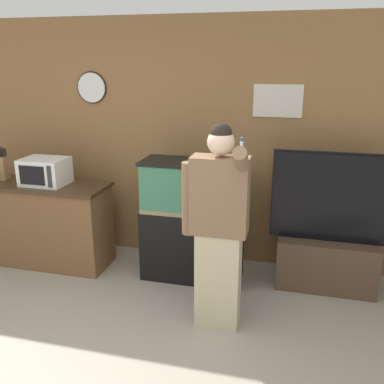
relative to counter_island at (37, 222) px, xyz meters
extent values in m
cube|color=olive|center=(1.45, 0.60, 0.84)|extent=(10.00, 0.06, 2.60)
cube|color=beige|center=(2.49, 0.57, 1.32)|extent=(0.48, 0.02, 0.32)
cylinder|color=white|center=(0.48, 0.56, 1.41)|extent=(0.32, 0.03, 0.32)
cylinder|color=black|center=(0.48, 0.56, 1.41)|extent=(0.34, 0.01, 0.34)
cube|color=brown|center=(0.00, 0.00, -0.02)|extent=(1.60, 0.51, 0.87)
cube|color=#3D2A19|center=(0.00, 0.00, 0.43)|extent=(1.64, 0.55, 0.03)
cube|color=white|center=(0.17, -0.01, 0.59)|extent=(0.45, 0.35, 0.28)
cube|color=black|center=(0.13, -0.18, 0.59)|extent=(0.28, 0.01, 0.19)
cube|color=#2D2D33|center=(0.33, -0.18, 0.59)|extent=(0.05, 0.01, 0.22)
cube|color=olive|center=(-0.39, 0.03, 0.58)|extent=(0.14, 0.09, 0.25)
cylinder|color=black|center=(-0.37, 0.04, 0.74)|extent=(0.02, 0.02, 0.07)
cylinder|color=black|center=(-0.34, 0.04, 0.75)|extent=(0.02, 0.02, 0.08)
cylinder|color=black|center=(-0.42, 0.07, 0.76)|extent=(0.02, 0.02, 0.11)
cylinder|color=black|center=(-0.39, 0.07, 0.76)|extent=(0.02, 0.02, 0.10)
cylinder|color=black|center=(-0.37, 0.07, 0.75)|extent=(0.02, 0.02, 0.09)
cylinder|color=black|center=(-0.34, 0.07, 0.75)|extent=(0.02, 0.02, 0.09)
cube|color=black|center=(1.74, 0.07, -0.10)|extent=(1.00, 0.44, 0.72)
cube|color=#937F5B|center=(1.74, 0.07, 0.28)|extent=(0.97, 0.42, 0.04)
cube|color=#387556|center=(1.74, 0.07, 0.52)|extent=(0.96, 0.42, 0.49)
cube|color=black|center=(1.74, 0.07, 0.76)|extent=(1.00, 0.44, 0.03)
cube|color=#4C3828|center=(3.06, 0.19, -0.21)|extent=(0.94, 0.40, 0.50)
cube|color=black|center=(3.06, 0.19, 0.47)|extent=(1.10, 0.05, 0.84)
cube|color=black|center=(3.06, 0.22, 0.47)|extent=(1.13, 0.01, 0.87)
cube|color=#BCAD89|center=(2.15, -0.68, -0.04)|extent=(0.36, 0.20, 0.83)
cube|color=brown|center=(2.15, -0.68, 0.69)|extent=(0.45, 0.22, 0.62)
sphere|color=beige|center=(2.15, -0.68, 1.12)|extent=(0.21, 0.21, 0.21)
sphere|color=black|center=(2.15, -0.68, 1.17)|extent=(0.17, 0.17, 0.17)
cylinder|color=brown|center=(1.91, -0.68, 0.65)|extent=(0.12, 0.12, 0.59)
cylinder|color=brown|center=(2.34, -0.82, 1.00)|extent=(0.11, 0.33, 0.27)
cylinder|color=white|center=(2.34, -0.84, 1.11)|extent=(0.02, 0.06, 0.11)
cylinder|color=#2856B2|center=(2.34, -0.86, 1.17)|extent=(0.02, 0.03, 0.05)
camera|label=1|loc=(2.73, -3.81, 1.71)|focal=40.00mm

